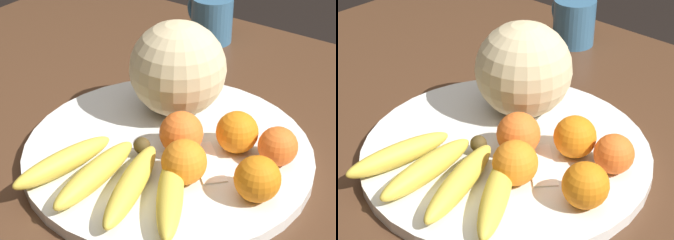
# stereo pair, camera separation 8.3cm
# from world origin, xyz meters

# --- Properties ---
(kitchen_table) EXTENTS (1.54, 1.12, 0.73)m
(kitchen_table) POSITION_xyz_m (0.00, 0.00, 0.65)
(kitchen_table) COLOR #4C301E
(kitchen_table) RESTS_ON ground_plane
(fruit_bowl) EXTENTS (0.44, 0.44, 0.02)m
(fruit_bowl) POSITION_xyz_m (-0.06, 0.01, 0.74)
(fruit_bowl) COLOR white
(fruit_bowl) RESTS_ON kitchen_table
(melon) EXTENTS (0.16, 0.16, 0.16)m
(melon) POSITION_xyz_m (-0.11, 0.11, 0.83)
(melon) COLOR beige
(melon) RESTS_ON fruit_bowl
(banana_bunch) EXTENTS (0.26, 0.20, 0.04)m
(banana_bunch) POSITION_xyz_m (-0.06, -0.11, 0.77)
(banana_bunch) COLOR #473819
(banana_bunch) RESTS_ON fruit_bowl
(orange_front_left) EXTENTS (0.07, 0.07, 0.07)m
(orange_front_left) POSITION_xyz_m (-0.04, 0.02, 0.78)
(orange_front_left) COLOR orange
(orange_front_left) RESTS_ON fruit_bowl
(orange_front_right) EXTENTS (0.06, 0.06, 0.06)m
(orange_front_right) POSITION_xyz_m (0.09, 0.07, 0.78)
(orange_front_right) COLOR orange
(orange_front_right) RESTS_ON fruit_bowl
(orange_mid_center) EXTENTS (0.06, 0.06, 0.06)m
(orange_mid_center) POSITION_xyz_m (0.00, -0.04, 0.78)
(orange_mid_center) COLOR orange
(orange_mid_center) RESTS_ON fruit_bowl
(orange_back_left) EXTENTS (0.06, 0.06, 0.06)m
(orange_back_left) POSITION_xyz_m (0.10, -0.01, 0.78)
(orange_back_left) COLOR orange
(orange_back_left) RESTS_ON fruit_bowl
(orange_back_right) EXTENTS (0.06, 0.06, 0.06)m
(orange_back_right) POSITION_xyz_m (0.02, 0.07, 0.78)
(orange_back_right) COLOR orange
(orange_back_right) RESTS_ON fruit_bowl
(produce_tag) EXTENTS (0.10, 0.09, 0.00)m
(produce_tag) POSITION_xyz_m (0.01, 0.01, 0.75)
(produce_tag) COLOR white
(produce_tag) RESTS_ON fruit_bowl
(ceramic_mug) EXTENTS (0.13, 0.09, 0.10)m
(ceramic_mug) POSITION_xyz_m (-0.24, 0.42, 0.78)
(ceramic_mug) COLOR #386689
(ceramic_mug) RESTS_ON kitchen_table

